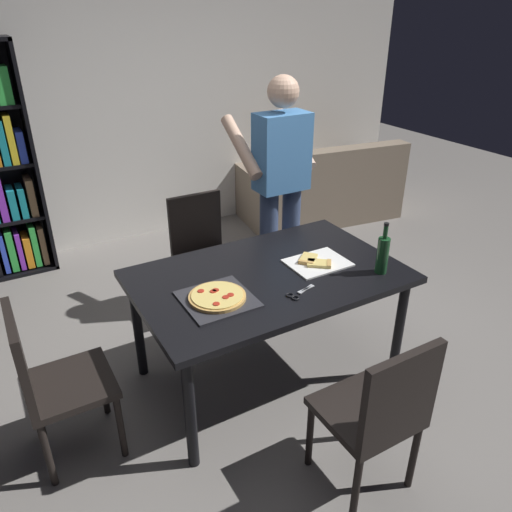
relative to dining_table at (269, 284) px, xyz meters
The scene contains 12 objects.
ground_plane 0.68m from the dining_table, ahead, with size 12.00×12.00×0.00m, color gray.
back_wall 2.70m from the dining_table, 90.00° to the left, with size 6.40×0.10×2.80m, color silver.
dining_table is the anchor object (origin of this frame).
chair_near_camera 1.00m from the dining_table, 90.00° to the right, with size 0.42×0.42×0.90m.
chair_far_side 1.00m from the dining_table, 90.00° to the left, with size 0.42×0.42×0.90m.
chair_left_end 1.28m from the dining_table, behind, with size 0.42×0.42×0.90m.
couch 2.77m from the dining_table, 46.41° to the left, with size 1.80×1.06×0.85m.
person_serving_pizza 0.99m from the dining_table, 53.96° to the left, with size 0.55×0.54×1.75m.
pepperoni_pizza_on_tray 0.41m from the dining_table, 164.11° to the right, with size 0.37×0.37×0.04m.
pizza_slices_on_towel 0.33m from the dining_table, ahead, with size 0.36×0.28×0.03m.
wine_bottle 0.69m from the dining_table, 28.29° to the right, with size 0.07×0.07×0.32m.
kitchen_scissors 0.29m from the dining_table, 87.16° to the right, with size 0.20×0.10×0.01m.
Camera 1 is at (-1.32, -2.15, 2.16)m, focal length 34.48 mm.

